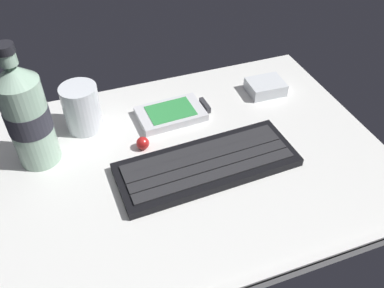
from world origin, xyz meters
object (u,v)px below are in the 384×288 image
Objects in this scene: trackball_mouse at (143,143)px; handheld_device at (174,113)px; keyboard at (207,164)px; water_bottle at (27,115)px; charger_block at (265,87)px; juice_cup at (82,110)px.

handheld_device is at bearing 40.35° from trackball_mouse.
water_bottle is (-24.94, 11.49, 8.20)cm from keyboard.
handheld_device is 19.49cm from charger_block.
juice_cup reaches higher than trackball_mouse.
charger_block is at bearing 40.29° from keyboard.
water_bottle is at bearing 168.29° from trackball_mouse.
juice_cup is at bearing 34.00° from water_bottle.
handheld_device is 16.41cm from juice_cup.
juice_cup is 3.86× the size of trackball_mouse.
juice_cup reaches higher than keyboard.
keyboard is 13.39× the size of trackball_mouse.
keyboard is at bearing -24.74° from water_bottle.
charger_block is at bearing 15.88° from trackball_mouse.
charger_block is (35.37, -1.23, -2.71)cm from juice_cup.
trackball_mouse is (-7.66, -6.51, 0.37)cm from handheld_device.
water_bottle reaches higher than handheld_device.
water_bottle is 44.47cm from charger_block.
handheld_device is 1.87× the size of charger_block.
keyboard is 24.08cm from juice_cup.
juice_cup is 0.41× the size of water_bottle.
juice_cup is (-16.74, 17.03, 3.10)cm from keyboard.
charger_block is at bearing 3.55° from handheld_device.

